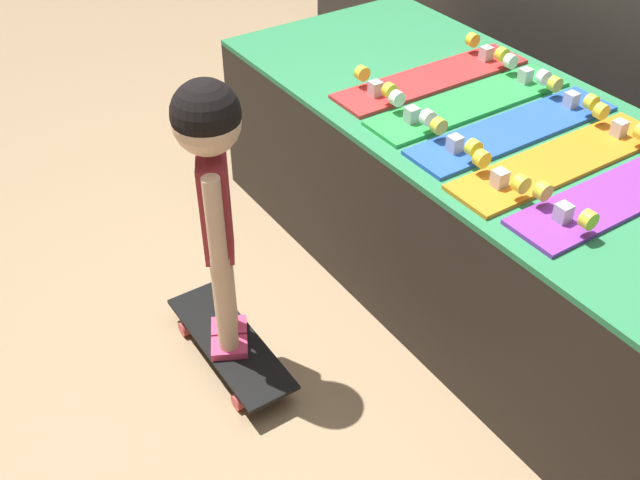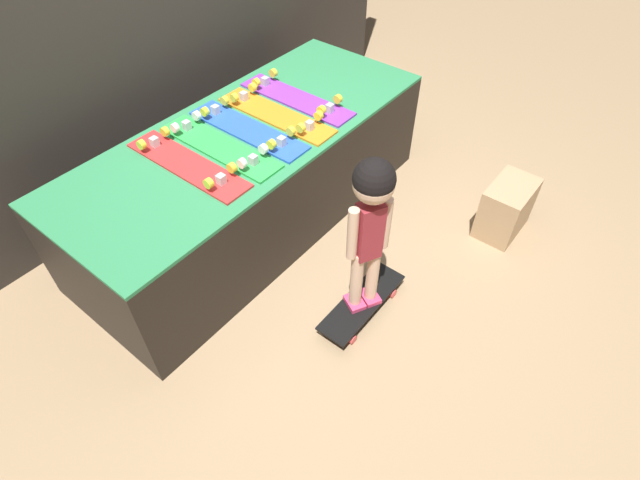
% 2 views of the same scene
% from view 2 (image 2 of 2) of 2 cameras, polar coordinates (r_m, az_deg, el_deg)
% --- Properties ---
extents(ground_plane, '(16.00, 16.00, 0.00)m').
position_cam_2_polar(ground_plane, '(3.13, 0.59, -1.79)').
color(ground_plane, '#9E7F5B').
extents(back_wall, '(4.65, 0.10, 2.43)m').
position_cam_2_polar(back_wall, '(3.33, -20.20, 24.18)').
color(back_wall, '#332D28').
rests_on(back_wall, ground_plane).
extents(display_rack, '(2.38, 0.93, 0.68)m').
position_cam_2_polar(display_rack, '(3.19, -7.69, 7.18)').
color(display_rack, black).
rests_on(display_rack, ground_plane).
extents(skateboard_red_on_rack, '(0.19, 0.80, 0.09)m').
position_cam_2_polar(skateboard_red_on_rack, '(2.77, -14.94, 8.47)').
color(skateboard_red_on_rack, red).
rests_on(skateboard_red_on_rack, display_rack).
extents(skateboard_green_on_rack, '(0.19, 0.80, 0.09)m').
position_cam_2_polar(skateboard_green_on_rack, '(2.86, -11.44, 10.55)').
color(skateboard_green_on_rack, green).
rests_on(skateboard_green_on_rack, display_rack).
extents(skateboard_blue_on_rack, '(0.19, 0.80, 0.09)m').
position_cam_2_polar(skateboard_blue_on_rack, '(2.98, -8.27, 12.51)').
color(skateboard_blue_on_rack, blue).
rests_on(skateboard_blue_on_rack, display_rack).
extents(skateboard_orange_on_rack, '(0.19, 0.80, 0.09)m').
position_cam_2_polar(skateboard_orange_on_rack, '(3.09, -5.07, 14.19)').
color(skateboard_orange_on_rack, orange).
rests_on(skateboard_orange_on_rack, display_rack).
extents(skateboard_purple_on_rack, '(0.19, 0.80, 0.09)m').
position_cam_2_polar(skateboard_purple_on_rack, '(3.24, -2.72, 15.95)').
color(skateboard_purple_on_rack, purple).
rests_on(skateboard_purple_on_rack, display_rack).
extents(skateboard_on_floor, '(0.60, 0.19, 0.09)m').
position_cam_2_polar(skateboard_on_floor, '(2.81, 4.81, -7.17)').
color(skateboard_on_floor, black).
rests_on(skateboard_on_floor, ground_plane).
extents(child, '(0.22, 0.19, 0.96)m').
position_cam_2_polar(child, '(2.30, 5.85, 3.23)').
color(child, '#E03D6B').
rests_on(child, skateboard_on_floor).
extents(storage_box, '(0.37, 0.24, 0.36)m').
position_cam_2_polar(storage_box, '(3.39, 20.49, 3.44)').
color(storage_box, tan).
rests_on(storage_box, ground_plane).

